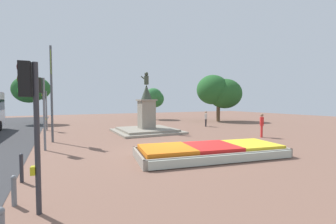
{
  "coord_description": "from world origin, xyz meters",
  "views": [
    {
      "loc": [
        -5.39,
        -10.51,
        2.66
      ],
      "look_at": [
        1.62,
        3.62,
        1.92
      ],
      "focal_mm": 24.0,
      "sensor_mm": 36.0,
      "label": 1
    }
  ],
  "objects_px": {
    "traffic_light_near_crossing": "(31,110)",
    "statue_monument": "(147,122)",
    "traffic_light_mid_block": "(42,100)",
    "banner_pole": "(51,89)",
    "traffic_light_far_corner": "(45,103)",
    "pedestrian_with_handbag": "(206,118)",
    "kerb_bollard_mid_b": "(21,167)",
    "pedestrian_near_planter": "(262,124)",
    "flower_planter": "(211,151)",
    "kerb_bollard_mid_a": "(14,190)"
  },
  "relations": [
    {
      "from": "flower_planter",
      "to": "pedestrian_near_planter",
      "type": "height_order",
      "value": "pedestrian_near_planter"
    },
    {
      "from": "pedestrian_with_handbag",
      "to": "traffic_light_near_crossing",
      "type": "bearing_deg",
      "value": -137.43
    },
    {
      "from": "traffic_light_far_corner",
      "to": "banner_pole",
      "type": "distance_m",
      "value": 6.95
    },
    {
      "from": "traffic_light_far_corner",
      "to": "traffic_light_near_crossing",
      "type": "bearing_deg",
      "value": -88.56
    },
    {
      "from": "banner_pole",
      "to": "kerb_bollard_mid_b",
      "type": "xyz_separation_m",
      "value": [
        -0.79,
        -7.79,
        -2.99
      ]
    },
    {
      "from": "statue_monument",
      "to": "pedestrian_with_handbag",
      "type": "distance_m",
      "value": 7.4
    },
    {
      "from": "traffic_light_far_corner",
      "to": "kerb_bollard_mid_b",
      "type": "xyz_separation_m",
      "value": [
        -0.12,
        -14.64,
        -2.0
      ]
    },
    {
      "from": "pedestrian_with_handbag",
      "to": "kerb_bollard_mid_b",
      "type": "xyz_separation_m",
      "value": [
        -15.29,
        -10.9,
        -0.42
      ]
    },
    {
      "from": "traffic_light_far_corner",
      "to": "kerb_bollard_mid_b",
      "type": "height_order",
      "value": "traffic_light_far_corner"
    },
    {
      "from": "statue_monument",
      "to": "kerb_bollard_mid_a",
      "type": "height_order",
      "value": "statue_monument"
    },
    {
      "from": "banner_pole",
      "to": "pedestrian_near_planter",
      "type": "xyz_separation_m",
      "value": [
        13.9,
        -4.68,
        -2.46
      ]
    },
    {
      "from": "traffic_light_mid_block",
      "to": "kerb_bollard_mid_a",
      "type": "distance_m",
      "value": 7.43
    },
    {
      "from": "traffic_light_mid_block",
      "to": "pedestrian_with_handbag",
      "type": "relative_size",
      "value": 2.4
    },
    {
      "from": "flower_planter",
      "to": "pedestrian_near_planter",
      "type": "xyz_separation_m",
      "value": [
        7.01,
        3.11,
        0.76
      ]
    },
    {
      "from": "banner_pole",
      "to": "pedestrian_near_planter",
      "type": "height_order",
      "value": "banner_pole"
    },
    {
      "from": "pedestrian_with_handbag",
      "to": "kerb_bollard_mid_a",
      "type": "relative_size",
      "value": 2.09
    },
    {
      "from": "traffic_light_near_crossing",
      "to": "traffic_light_far_corner",
      "type": "distance_m",
      "value": 17.28
    },
    {
      "from": "traffic_light_mid_block",
      "to": "pedestrian_with_handbag",
      "type": "xyz_separation_m",
      "value": [
        14.92,
        5.73,
        -1.82
      ]
    },
    {
      "from": "traffic_light_far_corner",
      "to": "kerb_bollard_mid_a",
      "type": "relative_size",
      "value": 4.61
    },
    {
      "from": "traffic_light_mid_block",
      "to": "traffic_light_far_corner",
      "type": "height_order",
      "value": "traffic_light_mid_block"
    },
    {
      "from": "traffic_light_near_crossing",
      "to": "traffic_light_mid_block",
      "type": "relative_size",
      "value": 0.91
    },
    {
      "from": "statue_monument",
      "to": "traffic_light_far_corner",
      "type": "relative_size",
      "value": 1.46
    },
    {
      "from": "traffic_light_near_crossing",
      "to": "kerb_bollard_mid_b",
      "type": "xyz_separation_m",
      "value": [
        -0.55,
        2.64,
        -1.96
      ]
    },
    {
      "from": "kerb_bollard_mid_a",
      "to": "statue_monument",
      "type": "bearing_deg",
      "value": 55.04
    },
    {
      "from": "flower_planter",
      "to": "kerb_bollard_mid_a",
      "type": "bearing_deg",
      "value": -166.14
    },
    {
      "from": "kerb_bollard_mid_b",
      "to": "kerb_bollard_mid_a",
      "type": "bearing_deg",
      "value": -88.22
    },
    {
      "from": "banner_pole",
      "to": "pedestrian_with_handbag",
      "type": "xyz_separation_m",
      "value": [
        14.5,
        3.11,
        -2.57
      ]
    },
    {
      "from": "traffic_light_near_crossing",
      "to": "banner_pole",
      "type": "relative_size",
      "value": 0.57
    },
    {
      "from": "traffic_light_near_crossing",
      "to": "kerb_bollard_mid_b",
      "type": "relative_size",
      "value": 3.72
    },
    {
      "from": "flower_planter",
      "to": "banner_pole",
      "type": "relative_size",
      "value": 1.2
    },
    {
      "from": "banner_pole",
      "to": "statue_monument",
      "type": "bearing_deg",
      "value": 13.36
    },
    {
      "from": "banner_pole",
      "to": "traffic_light_far_corner",
      "type": "bearing_deg",
      "value": 95.63
    },
    {
      "from": "traffic_light_near_crossing",
      "to": "traffic_light_far_corner",
      "type": "bearing_deg",
      "value": 91.44
    },
    {
      "from": "pedestrian_with_handbag",
      "to": "pedestrian_near_planter",
      "type": "bearing_deg",
      "value": -94.39
    },
    {
      "from": "traffic_light_near_crossing",
      "to": "statue_monument",
      "type": "bearing_deg",
      "value": 58.41
    },
    {
      "from": "traffic_light_near_crossing",
      "to": "traffic_light_mid_block",
      "type": "bearing_deg",
      "value": 91.37
    },
    {
      "from": "flower_planter",
      "to": "pedestrian_near_planter",
      "type": "relative_size",
      "value": 4.25
    },
    {
      "from": "traffic_light_mid_block",
      "to": "pedestrian_near_planter",
      "type": "xyz_separation_m",
      "value": [
        14.33,
        -2.06,
        -1.71
      ]
    },
    {
      "from": "traffic_light_near_crossing",
      "to": "kerb_bollard_mid_a",
      "type": "distance_m",
      "value": 2.24
    },
    {
      "from": "kerb_bollard_mid_a",
      "to": "kerb_bollard_mid_b",
      "type": "bearing_deg",
      "value": 91.78
    },
    {
      "from": "banner_pole",
      "to": "traffic_light_mid_block",
      "type": "bearing_deg",
      "value": -99.28
    },
    {
      "from": "flower_planter",
      "to": "kerb_bollard_mid_b",
      "type": "height_order",
      "value": "kerb_bollard_mid_b"
    },
    {
      "from": "traffic_light_mid_block",
      "to": "banner_pole",
      "type": "relative_size",
      "value": 0.63
    },
    {
      "from": "statue_monument",
      "to": "kerb_bollard_mid_a",
      "type": "xyz_separation_m",
      "value": [
        -7.96,
        -11.38,
        -0.49
      ]
    },
    {
      "from": "pedestrian_with_handbag",
      "to": "traffic_light_mid_block",
      "type": "bearing_deg",
      "value": -159.01
    },
    {
      "from": "pedestrian_near_planter",
      "to": "kerb_bollard_mid_a",
      "type": "distance_m",
      "value": 15.47
    },
    {
      "from": "traffic_light_far_corner",
      "to": "pedestrian_near_planter",
      "type": "relative_size",
      "value": 2.05
    },
    {
      "from": "traffic_light_near_crossing",
      "to": "kerb_bollard_mid_a",
      "type": "relative_size",
      "value": 4.53
    },
    {
      "from": "traffic_light_mid_block",
      "to": "banner_pole",
      "type": "bearing_deg",
      "value": 80.72
    },
    {
      "from": "banner_pole",
      "to": "kerb_bollard_mid_b",
      "type": "relative_size",
      "value": 6.53
    }
  ]
}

